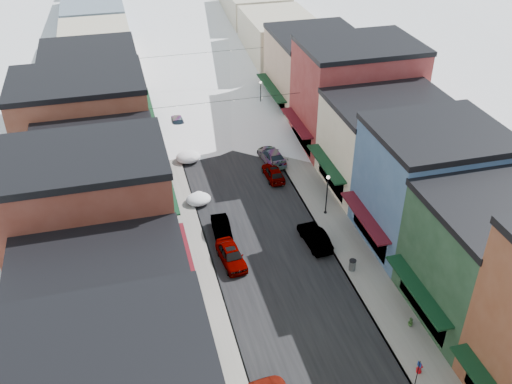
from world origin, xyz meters
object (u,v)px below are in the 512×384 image
car_dark_hatch (222,229)px  streetlamp_near (327,190)px  car_green_sedan (315,237)px  trash_can (352,265)px  fire_hydrant (419,368)px  car_silver_sedan (231,255)px

car_dark_hatch → streetlamp_near: (9.90, 0.72, 2.01)m
car_green_sedan → streetlamp_near: streetlamp_near is taller
trash_can → streetlamp_near: size_ratio=0.24×
car_dark_hatch → trash_can: car_dark_hatch is taller
car_green_sedan → trash_can: (1.73, -4.11, -0.08)m
fire_hydrant → car_dark_hatch: bearing=117.8°
car_dark_hatch → fire_hydrant: car_dark_hatch is taller
trash_can → car_dark_hatch: bearing=141.3°
car_silver_sedan → car_dark_hatch: 3.78m
car_dark_hatch → trash_can: (9.15, -7.33, -0.02)m
car_green_sedan → streetlamp_near: size_ratio=1.10×
car_silver_sedan → car_dark_hatch: (0.00, 3.78, -0.07)m
car_silver_sedan → streetlamp_near: (9.90, 4.50, 1.94)m
car_silver_sedan → streetlamp_near: 11.05m
car_dark_hatch → fire_hydrant: size_ratio=5.03×
car_dark_hatch → car_green_sedan: size_ratio=0.92×
car_dark_hatch → fire_hydrant: bearing=-59.8°
streetlamp_near → car_green_sedan: bearing=-122.1°
car_silver_sedan → trash_can: car_silver_sedan is taller
car_silver_sedan → car_green_sedan: (7.43, 0.57, -0.01)m
car_dark_hatch → trash_can: 11.73m
car_silver_sedan → car_dark_hatch: bearing=84.3°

